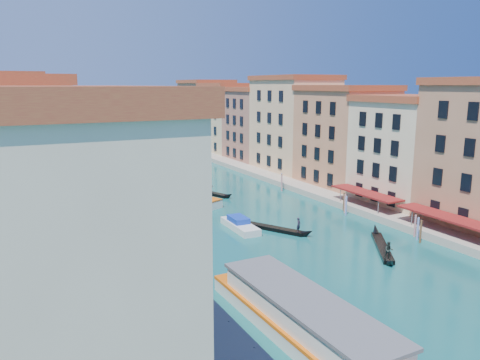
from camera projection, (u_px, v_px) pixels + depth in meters
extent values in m
cube|color=#CFB491|center=(20.00, 313.00, 20.97)|extent=(12.00, 16.00, 18.00)
cube|color=tan|center=(12.00, 230.00, 34.61)|extent=(12.00, 15.00, 17.00)
cube|color=maroon|center=(0.00, 107.00, 32.81)|extent=(12.80, 15.40, 1.00)
cube|color=tan|center=(7.00, 179.00, 48.39)|extent=(12.00, 17.00, 19.00)
cube|color=tan|center=(6.00, 167.00, 62.18)|extent=(12.00, 14.00, 16.50)
cube|color=beige|center=(4.00, 142.00, 75.81)|extent=(12.00, 18.00, 20.00)
cube|color=tan|center=(3.00, 139.00, 90.91)|extent=(12.00, 16.00, 17.50)
cube|color=tan|center=(2.00, 129.00, 104.35)|extent=(12.00, 15.00, 18.50)
cube|color=beige|center=(2.00, 123.00, 118.28)|extent=(12.00, 17.00, 19.00)
cube|color=beige|center=(406.00, 155.00, 73.04)|extent=(12.00, 14.00, 16.50)
cube|color=maroon|center=(410.00, 98.00, 71.29)|extent=(12.80, 14.40, 1.00)
cube|color=#BC734C|center=(344.00, 140.00, 85.99)|extent=(12.00, 16.00, 18.00)
cube|color=maroon|center=(347.00, 88.00, 84.09)|extent=(12.80, 16.40, 1.00)
cube|color=tan|center=(293.00, 128.00, 100.64)|extent=(12.00, 18.00, 20.00)
cube|color=maroon|center=(295.00, 78.00, 98.54)|extent=(12.80, 18.40, 1.00)
cube|color=#9B5E4A|center=(256.00, 127.00, 115.31)|extent=(12.00, 15.00, 17.50)
cube|color=maroon|center=(257.00, 89.00, 113.46)|extent=(12.80, 15.40, 1.00)
cube|color=tan|center=(229.00, 121.00, 128.75)|extent=(12.00, 16.00, 18.50)
cube|color=maroon|center=(229.00, 85.00, 126.80)|extent=(12.80, 16.40, 1.00)
cube|color=#996341|center=(206.00, 116.00, 143.07)|extent=(12.00, 17.00, 19.50)
cube|color=maroon|center=(206.00, 82.00, 141.02)|extent=(12.80, 17.40, 1.00)
cube|color=#AEA18C|center=(275.00, 179.00, 93.75)|extent=(4.00, 140.00, 1.00)
cube|color=maroon|center=(453.00, 219.00, 57.08)|extent=(3.20, 15.30, 0.25)
cylinder|color=#5D5D60|center=(412.00, 221.00, 61.22)|extent=(0.12, 0.12, 3.00)
cube|color=maroon|center=(366.00, 193.00, 70.63)|extent=(3.20, 12.60, 0.25)
cylinder|color=#5D5D60|center=(378.00, 210.00, 66.64)|extent=(0.12, 0.12, 3.00)
cylinder|color=#5D5D60|center=(340.00, 198.00, 73.97)|extent=(0.12, 0.12, 3.00)
cube|color=#5D5D60|center=(197.00, 332.00, 30.00)|extent=(5.40, 16.40, 0.30)
cylinder|color=brown|center=(421.00, 233.00, 57.09)|extent=(0.24, 0.24, 3.20)
cylinder|color=brown|center=(418.00, 230.00, 58.23)|extent=(0.24, 0.24, 3.20)
cylinder|color=brown|center=(415.00, 227.00, 59.37)|extent=(0.24, 0.24, 3.20)
cylinder|color=brown|center=(346.00, 207.00, 69.33)|extent=(0.24, 0.24, 3.20)
cylinder|color=brown|center=(345.00, 205.00, 70.47)|extent=(0.24, 0.24, 3.20)
cylinder|color=brown|center=(344.00, 203.00, 71.60)|extent=(0.24, 0.24, 3.20)
cylinder|color=brown|center=(282.00, 184.00, 85.05)|extent=(0.24, 0.24, 3.20)
cylinder|color=brown|center=(282.00, 183.00, 86.19)|extent=(0.24, 0.24, 3.20)
cylinder|color=brown|center=(282.00, 182.00, 87.33)|extent=(0.24, 0.24, 3.20)
cylinder|color=brown|center=(143.00, 342.00, 32.82)|extent=(0.24, 0.24, 3.20)
cube|color=silver|center=(304.00, 329.00, 35.80)|extent=(5.32, 22.05, 1.32)
cube|color=white|center=(305.00, 312.00, 35.52)|extent=(4.70, 17.64, 1.76)
cube|color=#5D5D60|center=(305.00, 299.00, 35.31)|extent=(5.04, 18.20, 0.27)
cube|color=orange|center=(304.00, 322.00, 35.68)|extent=(5.38, 22.05, 0.27)
cube|color=white|center=(163.00, 196.00, 78.88)|extent=(13.38, 22.66, 1.35)
cube|color=white|center=(163.00, 187.00, 78.58)|extent=(11.12, 18.30, 1.80)
cube|color=#5D5D60|center=(163.00, 181.00, 78.37)|extent=(11.65, 18.95, 0.28)
cube|color=orange|center=(163.00, 192.00, 78.75)|extent=(13.43, 22.68, 0.28)
cube|color=black|center=(270.00, 228.00, 62.54)|extent=(6.00, 9.27, 0.50)
cone|color=black|center=(236.00, 219.00, 65.44)|extent=(1.97, 2.43, 1.86)
cone|color=black|center=(308.00, 233.00, 59.49)|extent=(1.78, 2.09, 1.64)
imported|color=#231F30|center=(299.00, 225.00, 60.04)|extent=(0.83, 0.74, 1.91)
cube|color=black|center=(382.00, 247.00, 55.08)|extent=(6.72, 8.90, 0.50)
cone|color=black|center=(376.00, 230.00, 60.39)|extent=(2.10, 2.40, 1.86)
cone|color=black|center=(390.00, 262.00, 49.64)|extent=(1.88, 2.09, 1.64)
imported|color=black|center=(389.00, 250.00, 50.76)|extent=(1.18, 1.13, 1.92)
cube|color=black|center=(206.00, 192.00, 83.15)|extent=(4.87, 9.66, 0.50)
cone|color=black|center=(185.00, 186.00, 86.61)|extent=(1.76, 2.43, 1.85)
cone|color=black|center=(229.00, 195.00, 79.54)|extent=(1.61, 2.08, 1.63)
cube|color=silver|center=(240.00, 226.00, 62.69)|extent=(2.67, 7.84, 0.89)
cube|color=#1538AC|center=(238.00, 219.00, 63.03)|extent=(2.10, 3.39, 0.78)
cube|color=white|center=(172.00, 161.00, 116.04)|extent=(3.14, 7.31, 0.81)
cube|color=#1538AC|center=(171.00, 158.00, 116.36)|extent=(2.21, 3.25, 0.71)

